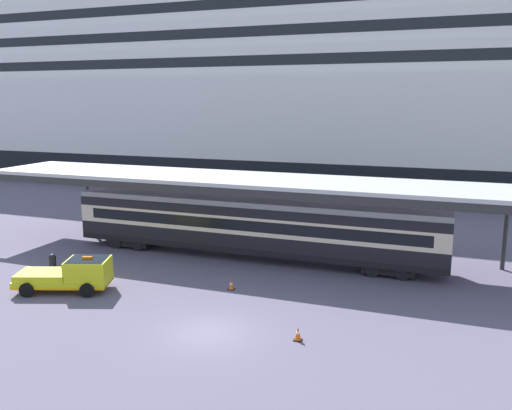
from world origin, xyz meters
TOP-DOWN VIEW (x-y plane):
  - ground_plane at (0.00, 0.00)m, footprint 400.00×400.00m
  - cruise_ship at (-16.83, 50.51)m, footprint 139.12×31.54m
  - platform_canopy at (-2.36, 12.32)m, footprint 39.80×6.42m
  - train_carriage at (-2.36, 11.91)m, footprint 25.68×2.81m
  - service_truck at (-9.63, 2.43)m, footprint 5.58×3.68m
  - traffic_cone_near at (-1.26, 5.75)m, footprint 0.36×0.36m
  - traffic_cone_mid at (4.16, 0.72)m, footprint 0.36×0.36m
  - quay_bollard at (-13.59, 5.37)m, footprint 0.48×0.48m

SIDE VIEW (x-z plane):
  - ground_plane at x=0.00m, z-range 0.00..0.00m
  - traffic_cone_near at x=-1.26m, z-range -0.01..0.60m
  - traffic_cone_mid at x=4.16m, z-range -0.01..0.64m
  - quay_bollard at x=-13.59m, z-range 0.04..1.00m
  - service_truck at x=-9.63m, z-range -0.02..2.00m
  - train_carriage at x=-2.36m, z-range 0.26..4.37m
  - platform_canopy at x=-2.36m, z-range 2.52..8.03m
  - cruise_ship at x=-16.83m, z-range -6.09..32.61m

